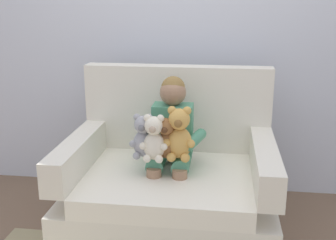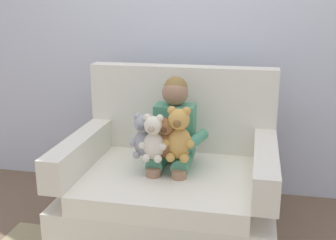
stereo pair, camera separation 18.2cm
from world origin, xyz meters
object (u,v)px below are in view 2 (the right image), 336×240
plush_cream (153,139)px  plush_honey (179,135)px  armchair (172,185)px  plush_grey (143,137)px  plush_brown (165,139)px  seated_child (172,135)px

plush_cream → plush_honey: bearing=26.6°
armchair → plush_grey: 0.42m
plush_grey → plush_honey: bearing=7.2°
plush_brown → armchair: bearing=104.6°
plush_honey → plush_grey: (-0.22, -0.00, -0.03)m
plush_cream → plush_honey: (0.15, 0.04, 0.02)m
seated_child → plush_honey: seated_child is taller
seated_child → plush_grey: bearing=-131.3°
armchair → plush_grey: bearing=-142.1°
seated_child → plush_honey: bearing=-62.9°
plush_brown → plush_cream: bearing=-128.4°
armchair → plush_brown: size_ratio=4.85×
seated_child → plush_grey: seated_child is taller
seated_child → plush_honey: size_ratio=2.47×
plush_brown → seated_child: bearing=108.0°
armchair → plush_brown: armchair is taller
plush_cream → plush_grey: size_ratio=1.04×
plush_grey → plush_brown: size_ratio=1.03×
armchair → plush_cream: (-0.08, -0.16, 0.37)m
armchair → plush_cream: bearing=-117.2°
armchair → plush_brown: bearing=-97.7°
plush_cream → seated_child: bearing=79.7°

